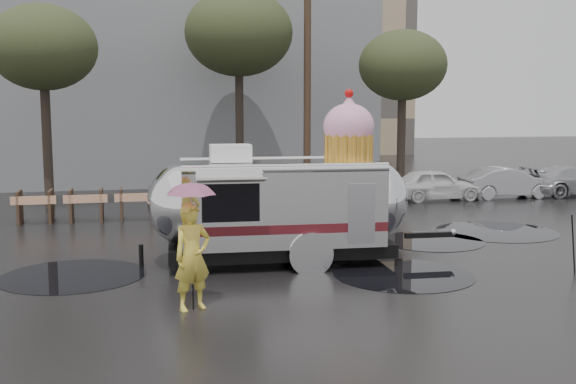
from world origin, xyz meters
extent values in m
plane|color=black|center=(0.00, 0.00, 0.00)|extent=(120.00, 120.00, 0.00)
cylinder|color=black|center=(-0.28, 4.95, 0.01)|extent=(1.79, 1.79, 0.01)
cylinder|color=black|center=(0.36, 3.77, 0.01)|extent=(1.75, 1.75, 0.01)
cylinder|color=black|center=(3.55, 4.76, 0.01)|extent=(2.76, 2.76, 0.01)
cylinder|color=black|center=(1.46, 1.56, 0.01)|extent=(2.98, 2.98, 0.01)
cylinder|color=black|center=(5.97, 5.65, 0.01)|extent=(3.38, 3.38, 0.01)
cylinder|color=black|center=(-5.36, 3.00, 0.01)|extent=(3.03, 3.03, 0.01)
cube|color=slate|center=(-4.00, 24.00, 6.50)|extent=(22.00, 12.00, 13.00)
cylinder|color=#473323|center=(2.50, 14.00, 4.50)|extent=(0.28, 0.28, 9.00)
cylinder|color=#382D26|center=(-7.00, 13.00, 2.93)|extent=(0.32, 0.32, 5.85)
ellipsoid|color=#2E381C|center=(-7.00, 13.00, 5.52)|extent=(3.64, 3.64, 2.86)
cylinder|color=#382D26|center=(0.00, 15.00, 3.38)|extent=(0.32, 0.32, 6.75)
ellipsoid|color=#2E381C|center=(0.00, 15.00, 6.38)|extent=(4.20, 4.20, 3.30)
cylinder|color=#382D26|center=(6.00, 13.00, 2.70)|extent=(0.32, 0.32, 5.40)
ellipsoid|color=#2E381C|center=(6.00, 13.00, 5.10)|extent=(3.36, 3.36, 2.64)
cube|color=#473323|center=(-7.50, 10.00, 0.50)|extent=(0.08, 0.80, 1.00)
cube|color=#473323|center=(-6.60, 10.00, 0.50)|extent=(0.08, 0.80, 1.00)
cube|color=#E5590C|center=(-7.05, 9.62, 0.75)|extent=(1.30, 0.04, 0.25)
cube|color=#473323|center=(-6.00, 10.00, 0.50)|extent=(0.08, 0.80, 1.00)
cube|color=#473323|center=(-5.10, 10.00, 0.50)|extent=(0.08, 0.80, 1.00)
cube|color=#E5590C|center=(-5.55, 9.62, 0.75)|extent=(1.30, 0.04, 0.25)
cube|color=#473323|center=(-4.50, 10.00, 0.50)|extent=(0.08, 0.80, 1.00)
cube|color=#473323|center=(-3.60, 10.00, 0.50)|extent=(0.08, 0.80, 1.00)
cube|color=#E5590C|center=(-4.05, 9.62, 0.75)|extent=(1.30, 0.04, 0.25)
imported|color=silver|center=(7.00, 12.00, 0.70)|extent=(4.00, 1.80, 1.40)
imported|color=#B2B2B7|center=(10.00, 12.00, 0.70)|extent=(4.00, 1.80, 1.40)
imported|color=#B2B2B7|center=(13.00, 12.00, 0.72)|extent=(4.20, 1.80, 1.44)
cube|color=silver|center=(-0.85, 3.34, 1.40)|extent=(4.52, 2.52, 1.80)
ellipsoid|color=silver|center=(1.36, 3.23, 1.40)|extent=(1.62, 2.38, 1.80)
ellipsoid|color=silver|center=(-3.05, 3.46, 1.40)|extent=(1.62, 2.38, 1.80)
cube|color=black|center=(-0.85, 3.34, 0.35)|extent=(5.10, 2.25, 0.30)
cylinder|color=black|center=(-0.40, 2.29, 0.35)|extent=(0.71, 0.26, 0.70)
cylinder|color=black|center=(-0.29, 4.35, 0.35)|extent=(0.71, 0.26, 0.70)
cylinder|color=silver|center=(-0.40, 2.15, 0.40)|extent=(0.97, 0.15, 0.96)
cube|color=black|center=(2.76, 3.16, 0.50)|extent=(1.21, 0.18, 0.12)
sphere|color=silver|center=(3.36, 3.13, 0.55)|extent=(0.17, 0.17, 0.16)
cylinder|color=black|center=(-3.95, 3.50, 0.25)|extent=(0.11, 0.11, 0.50)
cube|color=#4F1318|center=(-0.90, 2.20, 0.95)|extent=(4.40, 0.25, 0.20)
cube|color=#4F1318|center=(-0.79, 4.49, 0.95)|extent=(4.40, 0.25, 0.20)
cube|color=black|center=(-2.10, 2.24, 1.55)|extent=(1.20, 0.09, 0.80)
cube|color=#ADA9A2|center=(-2.12, 2.00, 2.05)|extent=(1.43, 0.57, 0.14)
cube|color=silver|center=(0.70, 2.10, 1.25)|extent=(0.60, 0.06, 1.30)
cube|color=white|center=(-1.95, 3.40, 2.50)|extent=(0.93, 0.70, 0.38)
cylinder|color=gold|center=(0.76, 3.26, 2.60)|extent=(1.09, 1.09, 0.60)
ellipsoid|color=#FDACCE|center=(0.76, 3.26, 3.09)|extent=(1.22, 1.22, 1.04)
cone|color=#FDACCE|center=(0.76, 3.26, 3.61)|extent=(0.53, 0.53, 0.40)
sphere|color=red|center=(0.76, 3.26, 3.83)|extent=(0.21, 0.21, 0.20)
imported|color=yellow|center=(-3.08, 0.07, 0.94)|extent=(0.80, 0.67, 1.88)
imported|color=pink|center=(-3.08, 0.07, 1.91)|extent=(1.06, 1.06, 0.72)
cylinder|color=black|center=(-3.08, 0.07, 0.83)|extent=(0.02, 0.02, 1.65)
cylinder|color=black|center=(4.93, 0.77, 0.65)|extent=(0.27, 0.16, 1.31)
camera|label=1|loc=(-3.96, -11.46, 3.53)|focal=42.00mm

